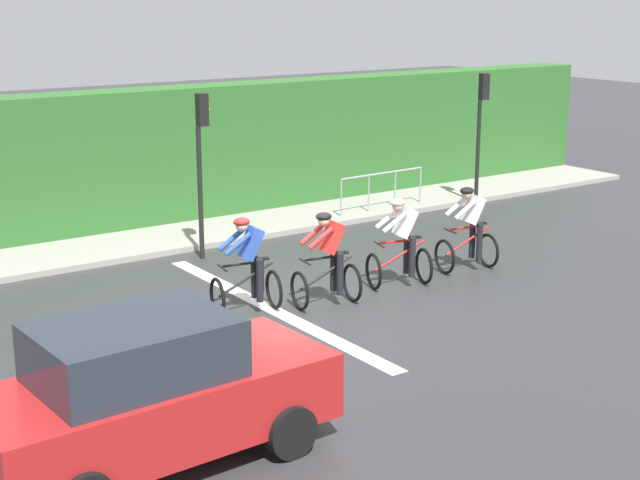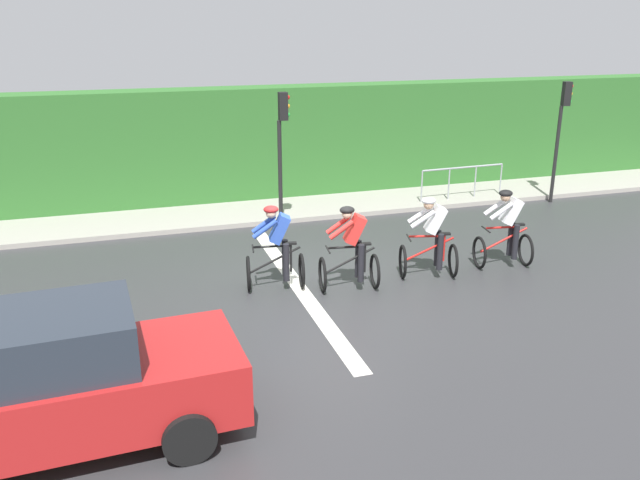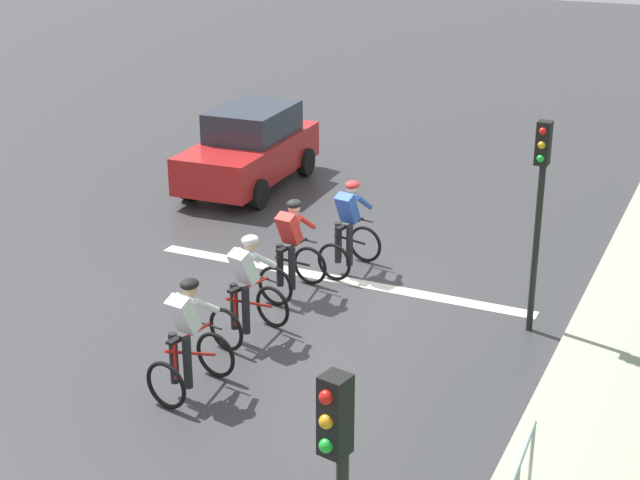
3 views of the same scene
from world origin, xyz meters
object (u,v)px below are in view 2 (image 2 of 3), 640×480
cyclist_fourth (277,250)px  traffic_light_far_junction (562,123)px  traffic_light_near_crossing (282,141)px  pedestrian_railing_kerbside (463,176)px  cyclist_second (431,239)px  cyclist_lead (506,230)px  cyclist_mid (351,250)px  car_red (61,381)px

cyclist_fourth → traffic_light_far_junction: size_ratio=0.50×
traffic_light_near_crossing → pedestrian_railing_kerbside: (-1.06, 5.47, -1.47)m
cyclist_second → traffic_light_near_crossing: 4.54m
cyclist_fourth → pedestrian_railing_kerbside: size_ratio=0.64×
cyclist_lead → cyclist_second: (0.06, -1.75, 0.00)m
cyclist_mid → cyclist_lead: bearing=93.0°
cyclist_lead → traffic_light_near_crossing: size_ratio=0.50×
cyclist_second → traffic_light_near_crossing: size_ratio=0.50×
traffic_light_far_junction → traffic_light_near_crossing: bearing=-87.9°
cyclist_mid → pedestrian_railing_kerbside: size_ratio=0.64×
cyclist_second → cyclist_mid: bearing=-85.9°
cyclist_lead → traffic_light_near_crossing: 5.51m
cyclist_mid → cyclist_fourth: size_ratio=1.00×
cyclist_second → car_red: bearing=-61.6°
cyclist_second → car_red: car_red is taller
cyclist_mid → traffic_light_near_crossing: (-3.92, -0.31, 1.43)m
cyclist_second → pedestrian_railing_kerbside: 5.95m
cyclist_lead → pedestrian_railing_kerbside: cyclist_lead is taller
cyclist_lead → cyclist_second: size_ratio=1.00×
cyclist_mid → traffic_light_near_crossing: bearing=-175.4°
traffic_light_near_crossing → pedestrian_railing_kerbside: bearing=101.0°
traffic_light_near_crossing → traffic_light_far_junction: 7.96m
cyclist_fourth → traffic_light_near_crossing: 3.88m
car_red → cyclist_fourth: bearing=137.6°
cyclist_lead → cyclist_fourth: bearing=-93.3°
cyclist_mid → traffic_light_near_crossing: size_ratio=0.50×
traffic_light_far_junction → cyclist_second: bearing=-55.4°
cyclist_mid → traffic_light_far_junction: 8.84m
cyclist_fourth → car_red: car_red is taller
cyclist_mid → cyclist_fourth: 1.41m
car_red → traffic_light_near_crossing: traffic_light_near_crossing is taller
cyclist_mid → pedestrian_railing_kerbside: (-4.98, 5.16, -0.05)m
cyclist_mid → car_red: (3.48, -4.94, 0.08)m
traffic_light_near_crossing → pedestrian_railing_kerbside: 5.76m
cyclist_lead → pedestrian_railing_kerbside: 5.09m
cyclist_second → pedestrian_railing_kerbside: bearing=144.8°
car_red → cyclist_mid: bearing=125.2°
cyclist_mid → pedestrian_railing_kerbside: 7.17m
cyclist_second → cyclist_fourth: (-0.34, -3.06, 0.00)m
cyclist_lead → cyclist_fourth: 4.81m
car_red → cyclist_second: bearing=118.4°
cyclist_mid → cyclist_fourth: (-0.46, -1.33, 0.00)m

